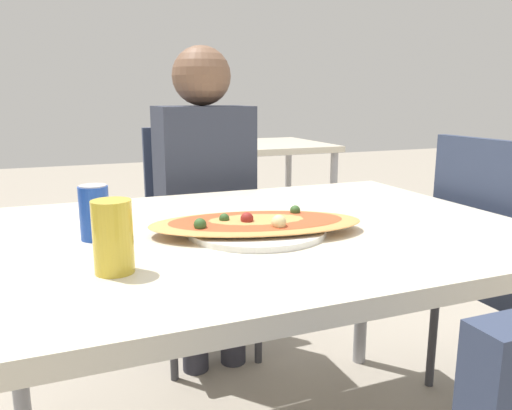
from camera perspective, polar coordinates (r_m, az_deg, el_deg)
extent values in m
cube|color=beige|center=(1.25, 0.27, -3.41)|extent=(1.33, 0.97, 0.04)
cylinder|color=#99999E|center=(1.70, -25.86, -13.32)|extent=(0.05, 0.05, 0.68)
cylinder|color=#99999E|center=(2.00, 12.09, -8.46)|extent=(0.05, 0.05, 0.68)
cube|color=#2D3851|center=(2.02, -6.04, -5.08)|extent=(0.40, 0.40, 0.04)
cube|color=#2D3851|center=(2.14, -7.56, 2.71)|extent=(0.38, 0.03, 0.46)
cylinder|color=#38383D|center=(2.00, 0.27, -12.23)|extent=(0.03, 0.03, 0.42)
cylinder|color=#38383D|center=(1.91, -9.48, -13.65)|extent=(0.03, 0.03, 0.42)
cylinder|color=#38383D|center=(2.30, -2.96, -8.94)|extent=(0.03, 0.03, 0.42)
cylinder|color=#38383D|center=(2.22, -11.43, -9.97)|extent=(0.03, 0.03, 0.42)
cube|color=#2D3851|center=(1.68, 24.16, -0.87)|extent=(0.03, 0.38, 0.46)
cylinder|color=#38383D|center=(2.19, 26.43, -11.39)|extent=(0.03, 0.03, 0.42)
cylinder|color=#38383D|center=(1.96, 19.58, -13.54)|extent=(0.03, 0.03, 0.42)
cylinder|color=#38383D|center=(1.75, 27.22, -17.46)|extent=(0.03, 0.03, 0.42)
cylinder|color=#2D2D38|center=(2.00, -2.69, -11.67)|extent=(0.10, 0.10, 0.46)
cylinder|color=#2D2D38|center=(1.96, -7.06, -12.28)|extent=(0.10, 0.10, 0.46)
cube|color=#333847|center=(1.92, -5.99, 3.03)|extent=(0.34, 0.25, 0.55)
sphere|color=brown|center=(1.90, -6.26, 14.47)|extent=(0.22, 0.22, 0.22)
cylinder|color=white|center=(1.19, 0.06, -2.85)|extent=(0.33, 0.33, 0.01)
ellipsoid|color=tan|center=(1.19, 0.06, -2.06)|extent=(0.55, 0.35, 0.02)
ellipsoid|color=#C14C28|center=(1.18, 0.06, -1.78)|extent=(0.45, 0.29, 0.01)
sphere|color=#335928|center=(1.13, -6.44, -2.19)|extent=(0.03, 0.03, 0.03)
sphere|color=#335928|center=(1.18, -3.65, -1.53)|extent=(0.02, 0.02, 0.02)
sphere|color=#335928|center=(1.12, -6.41, -2.23)|extent=(0.03, 0.03, 0.03)
sphere|color=#335928|center=(1.26, 4.50, -0.63)|extent=(0.03, 0.03, 0.03)
sphere|color=beige|center=(1.13, 2.74, -2.00)|extent=(0.04, 0.04, 0.04)
sphere|color=maroon|center=(1.16, -1.04, -1.58)|extent=(0.03, 0.03, 0.03)
cylinder|color=#1E47B2|center=(1.18, -17.98, -0.88)|extent=(0.07, 0.07, 0.12)
cylinder|color=silver|center=(1.17, -18.18, 2.10)|extent=(0.06, 0.06, 0.00)
cylinder|color=gold|center=(0.95, -16.03, -3.51)|extent=(0.07, 0.07, 0.14)
cube|color=beige|center=(3.44, -1.26, 6.67)|extent=(1.10, 0.80, 0.04)
ellipsoid|color=#4C4751|center=(3.36, -4.81, 7.87)|extent=(0.32, 0.24, 0.12)
cylinder|color=#99999E|center=(3.02, -7.77, -1.19)|extent=(0.05, 0.05, 0.68)
cylinder|color=#99999E|center=(3.40, 8.79, 0.28)|extent=(0.05, 0.05, 0.68)
cylinder|color=#99999E|center=(3.69, -10.45, 1.18)|extent=(0.05, 0.05, 0.68)
cylinder|color=#99999E|center=(4.01, 3.71, 2.22)|extent=(0.05, 0.05, 0.68)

